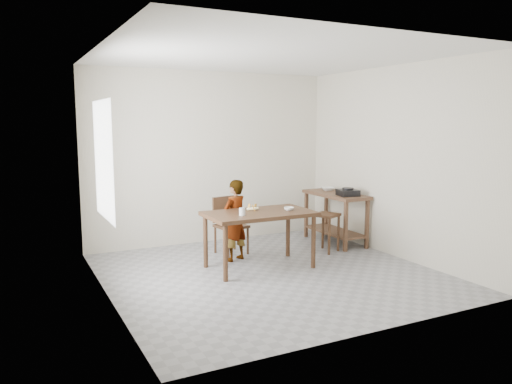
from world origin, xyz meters
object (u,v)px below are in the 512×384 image
prep_counter (335,218)px  child (235,220)px  dining_table (259,240)px  stool (326,233)px  dining_chair (231,226)px

prep_counter → child: bearing=-173.0°
dining_table → stool: (1.26, 0.29, -0.09)m
prep_counter → stool: (-0.46, -0.41, -0.11)m
dining_chair → stool: size_ratio=1.44×
dining_table → stool: dining_table is taller
dining_table → prep_counter: size_ratio=1.17×
child → dining_table: bearing=83.7°
dining_table → dining_chair: (-0.04, 0.82, 0.04)m
dining_table → dining_chair: 0.82m
dining_table → dining_chair: size_ratio=1.69×
prep_counter → dining_chair: size_ratio=1.45×
prep_counter → dining_chair: 1.76m
child → dining_chair: bearing=-129.8°
dining_table → prep_counter: prep_counter is taller
child → prep_counter: bearing=163.9°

